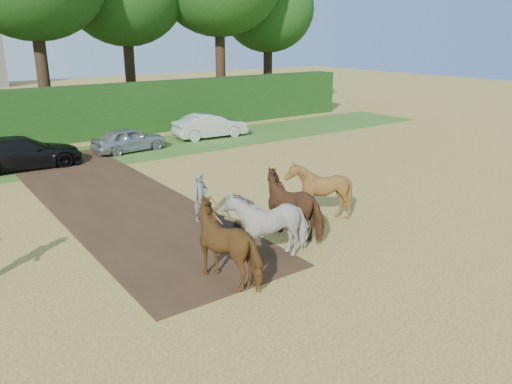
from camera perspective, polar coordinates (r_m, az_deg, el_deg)
name	(u,v)px	position (r m, az deg, el deg)	size (l,w,h in m)	color
ground	(158,284)	(12.60, -11.14, -10.32)	(120.00, 120.00, 0.00)	gold
earth_strip	(113,198)	(19.13, -16.02, -0.70)	(4.50, 17.00, 0.05)	#472D1C
grass_verge	(26,166)	(25.32, -24.77, 2.76)	(50.00, 5.00, 0.03)	#38601E
hedgerow	(2,120)	(29.39, -26.99, 7.32)	(46.00, 1.60, 3.00)	#14380F
plough_team	(280,212)	(14.26, 2.72, -2.34)	(6.48, 5.44, 1.94)	brown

